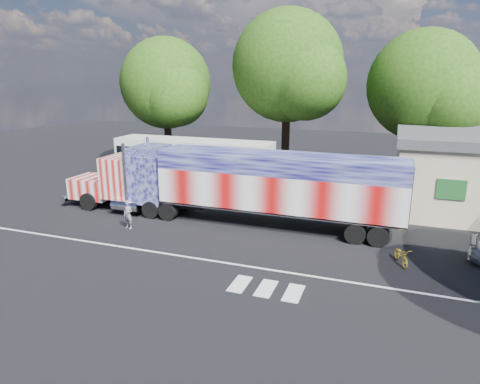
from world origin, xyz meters
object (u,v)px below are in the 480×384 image
(semi_truck, at_px, (235,183))
(tree_n_mid, at_px, (289,67))
(bicycle, at_px, (401,256))
(woman, at_px, (128,214))
(tree_ne_a, at_px, (425,86))
(tree_nw_a, at_px, (167,84))
(coach_bus, at_px, (193,162))

(semi_truck, distance_m, tree_n_mid, 14.80)
(semi_truck, xyz_separation_m, bicycle, (9.75, -3.10, -2.02))
(semi_truck, xyz_separation_m, tree_n_mid, (0.07, 13.01, 7.05))
(woman, height_order, tree_ne_a, tree_ne_a)
(tree_nw_a, bearing_deg, woman, -69.10)
(tree_n_mid, bearing_deg, tree_nw_a, 177.87)
(woman, relative_size, tree_n_mid, 0.12)
(semi_truck, height_order, tree_n_mid, tree_n_mid)
(semi_truck, height_order, tree_ne_a, tree_ne_a)
(semi_truck, height_order, bicycle, semi_truck)
(coach_bus, relative_size, tree_nw_a, 1.06)
(tree_n_mid, bearing_deg, bicycle, -59.01)
(woman, distance_m, tree_nw_a, 19.32)
(coach_bus, distance_m, tree_nw_a, 10.38)
(coach_bus, height_order, woman, coach_bus)
(coach_bus, relative_size, tree_n_mid, 0.92)
(tree_nw_a, bearing_deg, bicycle, -37.39)
(coach_bus, xyz_separation_m, tree_nw_a, (-5.65, 6.28, 6.02))
(bicycle, xyz_separation_m, tree_ne_a, (1.13, 17.29, 7.57))
(bicycle, distance_m, tree_nw_a, 28.30)
(woman, bearing_deg, tree_n_mid, 81.10)
(semi_truck, xyz_separation_m, woman, (-5.51, -3.31, -1.59))
(tree_ne_a, bearing_deg, tree_nw_a, -178.17)
(tree_ne_a, bearing_deg, bicycle, -93.75)
(tree_nw_a, bearing_deg, semi_truck, -48.49)
(woman, height_order, tree_nw_a, tree_nw_a)
(tree_ne_a, xyz_separation_m, tree_nw_a, (-22.80, -0.73, 0.00))
(semi_truck, relative_size, tree_ne_a, 1.79)
(bicycle, height_order, tree_ne_a, tree_ne_a)
(tree_nw_a, xyz_separation_m, tree_n_mid, (11.99, -0.45, 1.50))
(woman, xyz_separation_m, bicycle, (15.26, 0.22, -0.44))
(semi_truck, height_order, tree_nw_a, tree_nw_a)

